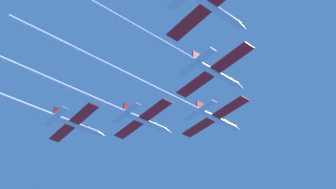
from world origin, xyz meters
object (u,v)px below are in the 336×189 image
(jet_lead, at_px, (162,92))
(jet_left_wing, at_px, (90,97))
(jet_left_outer, at_px, (13,100))
(jet_right_wing, at_px, (152,37))

(jet_lead, xyz_separation_m, jet_left_wing, (-10.21, -9.44, 0.35))
(jet_left_outer, bearing_deg, jet_right_wing, 18.83)
(jet_left_outer, bearing_deg, jet_left_wing, 47.22)
(jet_left_wing, distance_m, jet_right_wing, 20.43)
(jet_left_wing, relative_size, jet_right_wing, 0.96)
(jet_right_wing, bearing_deg, jet_left_outer, -161.17)
(jet_lead, distance_m, jet_left_outer, 28.80)
(jet_lead, relative_size, jet_left_wing, 1.05)
(jet_left_wing, xyz_separation_m, jet_left_outer, (-10.13, -10.94, 0.03))
(jet_lead, distance_m, jet_right_wing, 14.27)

